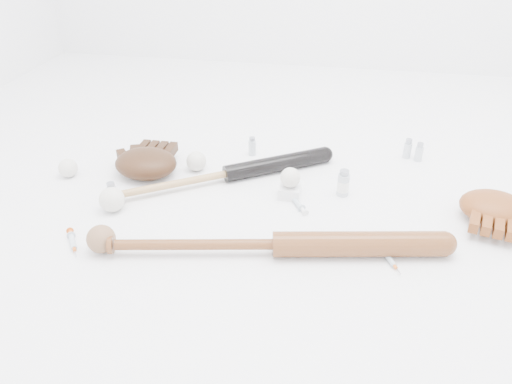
% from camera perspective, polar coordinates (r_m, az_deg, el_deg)
% --- Properties ---
extents(bat_dark, '(0.71, 0.48, 0.06)m').
position_cam_1_polar(bat_dark, '(1.71, -3.29, 2.11)').
color(bat_dark, black).
rests_on(bat_dark, ground).
extents(bat_wood, '(0.96, 0.25, 0.07)m').
position_cam_1_polar(bat_wood, '(1.37, 2.38, -6.00)').
color(bat_wood, brown).
rests_on(bat_wood, ground).
extents(glove_dark, '(0.26, 0.26, 0.09)m').
position_cam_1_polar(glove_dark, '(1.78, -12.47, 3.27)').
color(glove_dark, '#341D0E').
rests_on(glove_dark, ground).
extents(glove_tan, '(0.29, 0.29, 0.09)m').
position_cam_1_polar(glove_tan, '(1.66, 25.61, -1.62)').
color(glove_tan, brown).
rests_on(glove_tan, ground).
extents(trading_card, '(0.09, 0.11, 0.01)m').
position_cam_1_polar(trading_card, '(1.96, -12.20, 4.55)').
color(trading_card, gold).
rests_on(trading_card, ground).
extents(pedestal, '(0.07, 0.07, 0.04)m').
position_cam_1_polar(pedestal, '(1.63, 3.88, 0.08)').
color(pedestal, white).
rests_on(pedestal, ground).
extents(baseball_on_pedestal, '(0.07, 0.07, 0.07)m').
position_cam_1_polar(baseball_on_pedestal, '(1.60, 3.95, 1.66)').
color(baseball_on_pedestal, silver).
rests_on(baseball_on_pedestal, pedestal).
extents(baseball_left, '(0.07, 0.07, 0.07)m').
position_cam_1_polar(baseball_left, '(1.86, -20.69, 2.58)').
color(baseball_left, silver).
rests_on(baseball_left, ground).
extents(baseball_upper, '(0.07, 0.07, 0.07)m').
position_cam_1_polar(baseball_upper, '(1.79, -6.84, 3.51)').
color(baseball_upper, silver).
rests_on(baseball_upper, ground).
extents(baseball_mid, '(0.08, 0.08, 0.08)m').
position_cam_1_polar(baseball_mid, '(1.61, -16.15, -0.84)').
color(baseball_mid, silver).
rests_on(baseball_mid, ground).
extents(baseball_aged, '(0.08, 0.08, 0.08)m').
position_cam_1_polar(baseball_aged, '(1.44, -17.28, -5.15)').
color(baseball_aged, brown).
rests_on(baseball_aged, ground).
extents(syringe_0, '(0.10, 0.13, 0.02)m').
position_cam_1_polar(syringe_0, '(1.51, -20.22, -5.37)').
color(syringe_0, '#ADBCC6').
rests_on(syringe_0, ground).
extents(syringe_1, '(0.10, 0.14, 0.02)m').
position_cam_1_polar(syringe_1, '(1.59, 4.74, -1.25)').
color(syringe_1, '#ADBCC6').
rests_on(syringe_1, ground).
extents(syringe_2, '(0.14, 0.13, 0.02)m').
position_cam_1_polar(syringe_2, '(1.85, 4.90, 3.71)').
color(syringe_2, '#ADBCC6').
rests_on(syringe_2, ground).
extents(syringe_3, '(0.08, 0.13, 0.02)m').
position_cam_1_polar(syringe_3, '(1.41, 14.99, -7.37)').
color(syringe_3, '#ADBCC6').
rests_on(syringe_3, ground).
extents(vial_0, '(0.03, 0.03, 0.08)m').
position_cam_1_polar(vial_0, '(1.95, 16.95, 4.79)').
color(vial_0, '#B4BEC6').
rests_on(vial_0, ground).
extents(vial_1, '(0.03, 0.03, 0.07)m').
position_cam_1_polar(vial_1, '(1.94, 18.14, 4.38)').
color(vial_1, '#B4BEC6').
rests_on(vial_1, ground).
extents(vial_2, '(0.03, 0.03, 0.07)m').
position_cam_1_polar(vial_2, '(1.88, -0.44, 5.26)').
color(vial_2, '#B4BEC6').
rests_on(vial_2, ground).
extents(vial_3, '(0.04, 0.04, 0.09)m').
position_cam_1_polar(vial_3, '(1.65, 9.95, 1.05)').
color(vial_3, '#B4BEC6').
rests_on(vial_3, ground).
extents(vial_4, '(0.03, 0.03, 0.08)m').
position_cam_1_polar(vial_4, '(1.64, -16.12, -0.21)').
color(vial_4, '#B4BEC6').
rests_on(vial_4, ground).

